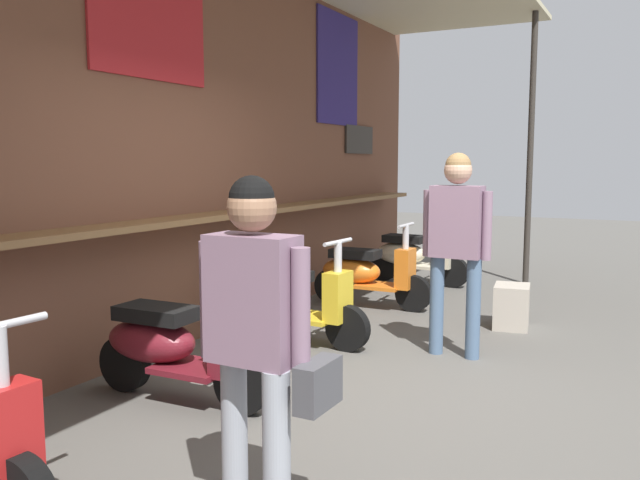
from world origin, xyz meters
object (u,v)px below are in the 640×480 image
object	(u,v)px
scooter_cream	(412,255)
merchandise_crate	(512,306)
shopper_passing	(457,231)
scooter_maroon	(171,345)
shopper_with_handbag	(257,324)
scooter_orange	(365,273)
scooter_yellow	(292,300)

from	to	relation	value
scooter_cream	merchandise_crate	xyz separation A→B (m)	(-1.83, -1.68, -0.17)
shopper_passing	merchandise_crate	size ratio (longest dim) A/B	3.99
scooter_maroon	shopper_with_handbag	xyz separation A→B (m)	(-1.11, -1.43, 0.56)
scooter_orange	shopper_passing	size ratio (longest dim) A/B	0.82
scooter_yellow	merchandise_crate	bearing A→B (deg)	43.79
scooter_orange	merchandise_crate	world-z (taller)	scooter_orange
scooter_cream	shopper_with_handbag	size ratio (longest dim) A/B	0.89
shopper_with_handbag	shopper_passing	distance (m)	3.03
shopper_passing	merchandise_crate	world-z (taller)	shopper_passing
scooter_cream	scooter_maroon	bearing A→B (deg)	-86.62
shopper_passing	merchandise_crate	xyz separation A→B (m)	(1.19, -0.24, -0.85)
scooter_maroon	scooter_cream	bearing A→B (deg)	88.67
scooter_maroon	scooter_orange	bearing A→B (deg)	88.67
scooter_orange	shopper_passing	distance (m)	2.13
scooter_yellow	scooter_cream	world-z (taller)	same
scooter_maroon	shopper_passing	xyz separation A→B (m)	(1.91, -1.44, 0.68)
scooter_maroon	scooter_cream	world-z (taller)	same
shopper_with_handbag	scooter_orange	bearing A→B (deg)	18.40
scooter_yellow	shopper_passing	size ratio (longest dim) A/B	0.82
scooter_maroon	scooter_yellow	size ratio (longest dim) A/B	1.00
scooter_maroon	shopper_passing	size ratio (longest dim) A/B	0.82
scooter_yellow	scooter_maroon	bearing A→B (deg)	-86.89
scooter_maroon	scooter_orange	xyz separation A→B (m)	(3.33, 0.00, 0.00)
scooter_yellow	shopper_with_handbag	size ratio (longest dim) A/B	0.89
scooter_yellow	shopper_with_handbag	bearing A→B (deg)	-59.64
shopper_with_handbag	scooter_maroon	bearing A→B (deg)	52.62
scooter_orange	shopper_passing	xyz separation A→B (m)	(-1.41, -1.44, 0.68)
scooter_orange	shopper_passing	bearing A→B (deg)	-45.37
scooter_maroon	merchandise_crate	bearing A→B (deg)	60.25
scooter_yellow	merchandise_crate	xyz separation A→B (m)	(1.45, -1.68, -0.17)
scooter_orange	scooter_yellow	bearing A→B (deg)	-90.97
scooter_orange	scooter_cream	distance (m)	1.61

